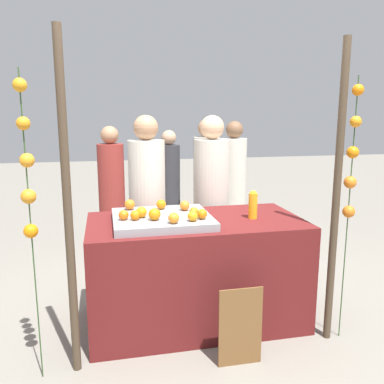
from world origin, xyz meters
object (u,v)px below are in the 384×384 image
object	(u,v)px
stall_counter	(196,271)
vendor_left	(148,212)
juice_bottle	(253,205)
vendor_right	(211,208)
orange_0	(130,205)
chalkboard_sign	(240,327)
orange_1	(155,214)

from	to	relation	value
stall_counter	vendor_left	world-z (taller)	vendor_left
juice_bottle	vendor_right	size ratio (longest dim) A/B	0.13
vendor_right	orange_0	bearing A→B (deg)	-150.13
chalkboard_sign	vendor_right	xyz separation A→B (m)	(0.15, 1.35, 0.52)
stall_counter	orange_1	distance (m)	0.67
orange_1	vendor_right	size ratio (longest dim) A/B	0.05
orange_1	juice_bottle	world-z (taller)	juice_bottle
orange_0	vendor_right	bearing A→B (deg)	29.87
orange_0	chalkboard_sign	size ratio (longest dim) A/B	0.15
vendor_left	vendor_right	size ratio (longest dim) A/B	1.00
orange_1	vendor_right	distance (m)	1.10
orange_1	vendor_left	xyz separation A→B (m)	(0.03, 0.82, -0.19)
vendor_left	juice_bottle	bearing A→B (deg)	-42.22
stall_counter	chalkboard_sign	distance (m)	0.70
stall_counter	orange_1	size ratio (longest dim) A/B	18.82
orange_0	chalkboard_sign	xyz separation A→B (m)	(0.67, -0.88, -0.70)
juice_bottle	vendor_left	bearing A→B (deg)	137.78
stall_counter	orange_0	bearing A→B (deg)	157.33
juice_bottle	vendor_right	distance (m)	0.78
stall_counter	orange_0	size ratio (longest dim) A/B	20.12
juice_bottle	chalkboard_sign	xyz separation A→B (m)	(-0.30, -0.61, -0.71)
stall_counter	orange_1	world-z (taller)	orange_1
vendor_left	vendor_right	distance (m)	0.64
stall_counter	vendor_left	xyz separation A→B (m)	(-0.32, 0.66, 0.36)
orange_0	chalkboard_sign	world-z (taller)	orange_0
orange_1	vendor_left	bearing A→B (deg)	87.80
juice_bottle	chalkboard_sign	bearing A→B (deg)	-116.39
stall_counter	chalkboard_sign	size ratio (longest dim) A/B	2.99
stall_counter	chalkboard_sign	world-z (taller)	stall_counter
vendor_left	vendor_right	bearing A→B (deg)	2.73
stall_counter	vendor_left	bearing A→B (deg)	116.03
vendor_left	stall_counter	bearing A→B (deg)	-63.97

